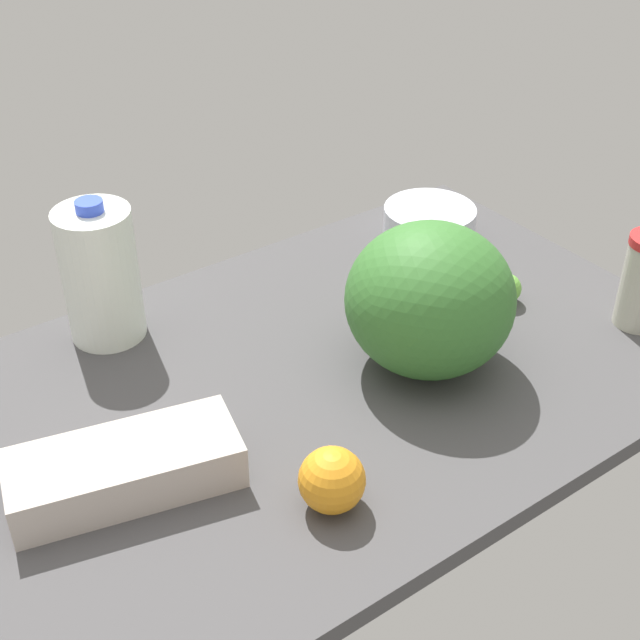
{
  "coord_description": "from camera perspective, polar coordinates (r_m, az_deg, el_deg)",
  "views": [
    {
      "loc": [
        62.94,
        87.29,
        86.77
      ],
      "look_at": [
        0.0,
        0.0,
        13.0
      ],
      "focal_mm": 50.0,
      "sensor_mm": 36.0,
      "label": 1
    }
  ],
  "objects": [
    {
      "name": "countertop",
      "position": [
        1.37,
        0.0,
        -3.96
      ],
      "size": [
        120.0,
        76.0,
        3.0
      ],
      "primitive_type": "cube",
      "color": "#474647",
      "rests_on": "ground"
    },
    {
      "name": "egg_carton",
      "position": [
        1.19,
        -12.39,
        -9.27
      ],
      "size": [
        31.65,
        18.78,
        6.47
      ],
      "primitive_type": "cube",
      "rotation": [
        0.0,
        0.0,
        -0.24
      ],
      "color": "beige",
      "rests_on": "countertop"
    },
    {
      "name": "mixing_bowl",
      "position": [
        1.72,
        7.0,
        6.18
      ],
      "size": [
        17.48,
        17.48,
        6.31
      ],
      "primitive_type": "cylinder",
      "color": "silver",
      "rests_on": "countertop"
    },
    {
      "name": "watermelon",
      "position": [
        1.33,
        7.03,
        1.3
      ],
      "size": [
        25.44,
        25.44,
        23.18
      ],
      "primitive_type": "ellipsoid",
      "color": "#38742F",
      "rests_on": "countertop"
    },
    {
      "name": "milk_jug",
      "position": [
        1.43,
        -13.88,
        2.86
      ],
      "size": [
        12.04,
        12.04,
        23.92
      ],
      "color": "white",
      "rests_on": "countertop"
    },
    {
      "name": "orange_by_jug",
      "position": [
        1.13,
        0.76,
        -10.21
      ],
      "size": [
        8.61,
        8.61,
        8.61
      ],
      "primitive_type": "sphere",
      "color": "orange",
      "rests_on": "countertop"
    },
    {
      "name": "lime_beside_bowl",
      "position": [
        1.55,
        11.82,
        1.99
      ],
      "size": [
        5.21,
        5.21,
        5.21
      ],
      "primitive_type": "sphere",
      "color": "#69B540",
      "rests_on": "countertop"
    }
  ]
}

